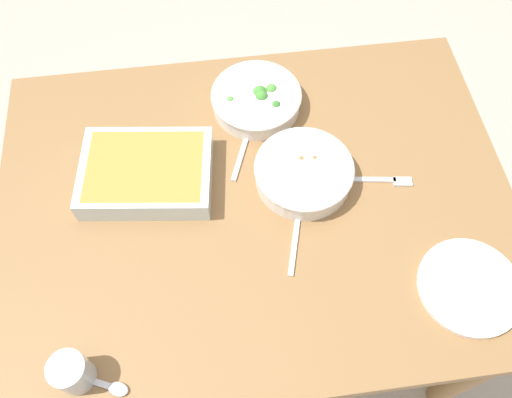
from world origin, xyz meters
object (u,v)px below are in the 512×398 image
Objects in this scene: spoon_by_broccoli at (245,142)px; baking_dish at (146,172)px; spoon_by_stew at (296,229)px; spoon_spare at (98,383)px; side_plate at (470,287)px; broccoli_bowl at (257,99)px; stew_bowl at (304,172)px; fork_on_table at (380,180)px; drink_cup at (73,373)px.

baking_dish is at bearing 17.39° from spoon_by_broccoli.
spoon_spare is at bearing 32.49° from spoon_by_stew.
spoon_by_broccoli is (-0.24, -0.07, -0.03)m from baking_dish.
spoon_by_broccoli is (0.43, -0.43, -0.00)m from side_plate.
broccoli_bowl reaches higher than spoon_spare.
stew_bowl is 0.37m from baking_dish.
side_plate is 1.27× the size of spoon_by_stew.
baking_dish is at bearing -7.70° from fork_on_table.
spoon_by_stew is (-0.04, 0.36, -0.02)m from broccoli_bowl.
broccoli_bowl is at bearing -71.23° from stew_bowl.
stew_bowl reaches higher than fork_on_table.
baking_dish is at bearing -103.61° from spoon_spare.
spoon_by_broccoli is 0.63m from spoon_spare.
baking_dish is at bearing -28.34° from spoon_by_stew.
broccoli_bowl is at bearing -54.98° from side_plate.
spoon_spare is (0.47, 0.40, -0.03)m from stew_bowl.
spoon_by_stew is (-0.33, 0.18, -0.03)m from baking_dish.
side_plate is 1.29× the size of spoon_by_broccoli.
spoon_by_broccoli is at bearing -162.61° from baking_dish.
broccoli_bowl is 0.71× the size of baking_dish.
drink_cup reaches higher than spoon_by_broccoli.
baking_dish is 0.25m from spoon_by_broccoli.
spoon_by_stew is at bearing 109.02° from spoon_by_broccoli.
drink_cup is at bearing 28.68° from spoon_by_stew.
fork_on_table is (-0.54, 0.07, -0.03)m from baking_dish.
fork_on_table is at bearing 171.79° from stew_bowl.
stew_bowl is at bearing -142.84° from drink_cup.
stew_bowl is at bearing -139.36° from spoon_spare.
spoon_by_stew and spoon_spare have the same top height.
side_plate is at bearing 151.67° from spoon_by_stew.
baking_dish is at bearing 33.49° from broccoli_bowl.
broccoli_bowl is 0.75m from spoon_spare.
drink_cup is 0.50× the size of spoon_by_broccoli.
baking_dish is 0.76m from side_plate.
spoon_by_broccoli is at bearing 68.75° from broccoli_bowl.
broccoli_bowl is (0.08, -0.23, -0.00)m from stew_bowl.
fork_on_table is (-0.26, 0.26, -0.03)m from broccoli_bowl.
baking_dish is 0.37m from spoon_by_stew.
side_plate is at bearing 113.07° from fork_on_table.
spoon_by_broccoli and spoon_spare have the same top height.
spoon_by_stew reaches higher than fork_on_table.
baking_dish reaches higher than spoon_spare.
side_plate is 1.31× the size of spoon_spare.
drink_cup reaches higher than fork_on_table.
spoon_by_broccoli is at bearing -25.98° from fork_on_table.
drink_cup is at bearing 52.72° from spoon_by_broccoli.
spoon_spare is at bearing 58.48° from broccoli_bowl.
stew_bowl is 1.36× the size of spoon_by_broccoli.
baking_dish is 1.91× the size of spoon_by_broccoli.
spoon_by_stew is (0.34, -0.18, -0.00)m from side_plate.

